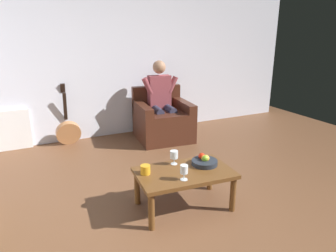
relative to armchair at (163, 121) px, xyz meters
name	(u,v)px	position (x,y,z in m)	size (l,w,h in m)	color
ground_plane	(228,232)	(0.52, 2.57, -0.31)	(7.66, 7.66, 0.00)	brown
wall_back	(119,55)	(0.52, -0.59, 1.05)	(6.78, 0.06, 2.71)	silver
armchair	(163,121)	(0.00, 0.00, 0.00)	(0.92, 0.92, 0.84)	#452317
person_seated	(161,98)	(-0.01, -0.05, 0.38)	(0.63, 0.57, 1.28)	brown
coffee_table	(184,176)	(0.69, 2.03, 0.04)	(1.00, 0.65, 0.40)	brown
guitar	(68,131)	(1.47, -0.38, -0.08)	(0.38, 0.29, 0.96)	#B57949
radiator	(10,130)	(2.29, -0.52, 0.00)	(0.57, 0.06, 0.62)	white
wine_glass_near	(184,170)	(0.78, 2.19, 0.20)	(0.07, 0.07, 0.15)	silver
wine_glass_far	(174,155)	(0.70, 1.83, 0.20)	(0.08, 0.08, 0.15)	silver
fruit_bowl	(204,161)	(0.42, 1.97, 0.14)	(0.27, 0.27, 0.11)	#222831
candle_jar	(145,170)	(1.06, 1.91, 0.14)	(0.10, 0.10, 0.09)	orange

